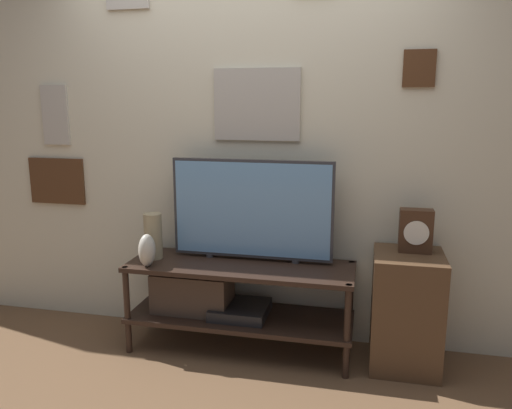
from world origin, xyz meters
name	(u,v)px	position (x,y,z in m)	size (l,w,h in m)	color
ground_plane	(229,370)	(0.00, 0.00, 0.00)	(12.00, 12.00, 0.00)	brown
wall_back	(249,140)	(-0.01, 0.57, 1.36)	(6.40, 0.08, 2.70)	beige
media_console	(221,294)	(-0.13, 0.28, 0.37)	(1.46, 0.49, 0.58)	black
television	(252,209)	(0.05, 0.39, 0.93)	(1.06, 0.05, 0.67)	#333338
vase_urn_stoneware	(147,250)	(-0.57, 0.12, 0.69)	(0.10, 0.14, 0.21)	beige
vase_tall_ceramic	(153,236)	(-0.59, 0.28, 0.74)	(0.12, 0.12, 0.30)	tan
side_table	(406,310)	(1.04, 0.31, 0.36)	(0.41, 0.44, 0.72)	#513823
mantel_clock	(416,231)	(1.07, 0.36, 0.85)	(0.19, 0.11, 0.26)	#422819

